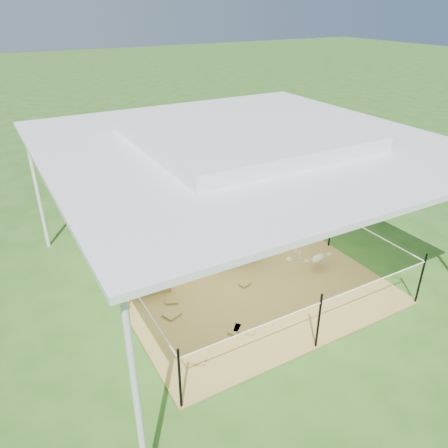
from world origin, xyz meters
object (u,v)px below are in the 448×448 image
straw_bale (147,282)px  distant_person (175,140)px  woman (149,249)px  picnic_table_near (171,139)px  green_bottle (126,307)px  picnic_table_far (230,126)px  foal (318,257)px  trash_barrel (241,146)px  pony (243,244)px

straw_bale → distant_person: distant_person is taller
woman → picnic_table_near: woman is taller
green_bottle → picnic_table_far: 11.29m
woman → straw_bale: bearing=-78.1°
straw_bale → picnic_table_near: bearing=63.7°
woman → picnic_table_near: 8.65m
green_bottle → foal: 3.75m
green_bottle → woman: bearing=34.7°
green_bottle → foal: (3.71, -0.53, 0.15)m
green_bottle → trash_barrel: bearing=44.9°
picnic_table_near → foal: bearing=-97.8°
woman → pony: size_ratio=0.88×
pony → foal: 1.48m
straw_bale → foal: size_ratio=0.86×
woman → pony: woman is taller
picnic_table_far → pony: bearing=-84.2°
straw_bale → foal: foal is taller
woman → distant_person: bearing=164.9°
woman → trash_barrel: woman is taller
woman → foal: size_ratio=1.03×
pony → woman: bearing=101.0°
woman → pony: (1.88, -0.10, -0.38)m
straw_bale → picnic_table_far: size_ratio=0.51×
picnic_table_near → distant_person: distant_person is taller
woman → trash_barrel: bearing=147.8°
woman → trash_barrel: size_ratio=0.98×
picnic_table_far → foal: bearing=-75.7°
foal → green_bottle: bearing=153.1°
trash_barrel → picnic_table_far: 3.22m
pony → distant_person: 7.32m
straw_bale → woman: woman is taller
woman → foal: (3.06, -0.98, -0.58)m
woman → green_bottle: size_ratio=4.32×
straw_bale → foal: 3.31m
trash_barrel → picnic_table_near: (-1.44, 2.41, -0.15)m
picnic_table_near → picnic_table_far: (2.72, 0.54, -0.01)m
straw_bale → picnic_table_far: bearing=51.7°
green_bottle → pony: size_ratio=0.20×
green_bottle → pony: bearing=7.8°
distant_person → foal: bearing=71.8°
green_bottle → distant_person: size_ratio=0.22×
woman → picnic_table_far: (6.46, 8.32, -0.54)m
straw_bale → pony: size_ratio=0.74×
green_bottle → picnic_table_near: size_ratio=0.14×
foal → picnic_table_near: bearing=66.7°
distant_person → woman: bearing=48.5°
straw_bale → picnic_table_near: picnic_table_near is taller
pony → picnic_table_far: bearing=-14.4°
woman → picnic_table_far: size_ratio=0.62×
foal → picnic_table_far: bearing=51.1°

